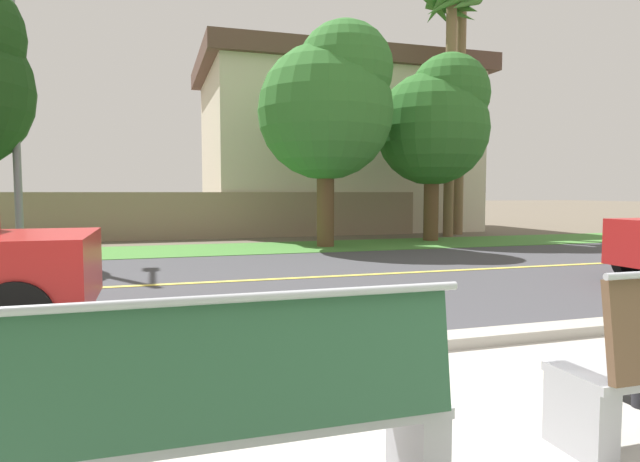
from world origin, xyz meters
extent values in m
plane|color=#665B4C|center=(0.00, 8.00, 0.00)|extent=(140.00, 140.00, 0.00)
cube|color=#ADA89E|center=(0.00, 2.35, 0.06)|extent=(44.00, 0.30, 0.11)
cube|color=#424247|center=(0.00, 6.50, 0.00)|extent=(52.00, 8.00, 0.01)
cube|color=#E0CC4C|center=(0.00, 6.50, 0.01)|extent=(48.00, 0.14, 0.01)
cube|color=#478438|center=(0.00, 11.35, 0.01)|extent=(48.00, 2.80, 0.02)
cube|color=#9EA0A8|center=(-0.48, 0.36, 0.23)|extent=(0.14, 0.40, 0.45)
cube|color=#9EA0A8|center=(-1.38, 0.36, 0.42)|extent=(1.95, 0.44, 0.05)
cube|color=#285138|center=(-1.38, 0.17, 0.71)|extent=(1.87, 0.12, 0.52)
cylinder|color=#9EA0A8|center=(-1.38, 0.16, 0.99)|extent=(1.95, 0.04, 0.04)
cube|color=#9EA0A8|center=(0.48, 0.36, 0.23)|extent=(0.14, 0.40, 0.45)
cube|color=black|center=(1.33, 0.82, 0.04)|extent=(0.09, 0.24, 0.07)
cylinder|color=black|center=(-2.80, 3.26, 0.32)|extent=(0.64, 0.18, 0.64)
cylinder|color=black|center=(-2.80, 4.94, 0.32)|extent=(0.64, 0.18, 0.64)
cylinder|color=black|center=(5.74, 4.94, 0.32)|extent=(0.64, 0.18, 0.64)
cylinder|color=gray|center=(-4.37, 10.95, 3.88)|extent=(0.16, 0.16, 7.77)
cylinder|color=brown|center=(2.55, 11.23, 1.07)|extent=(0.44, 0.44, 2.14)
sphere|color=#33752D|center=(2.55, 11.23, 3.42)|extent=(3.42, 3.42, 3.42)
sphere|color=#33752D|center=(2.98, 10.97, 4.45)|extent=(2.39, 2.39, 2.39)
cylinder|color=brown|center=(5.98, 11.97, 1.00)|extent=(0.43, 0.43, 2.00)
sphere|color=#2D6B28|center=(5.98, 11.97, 3.20)|extent=(3.20, 3.20, 3.20)
sphere|color=#2D6B28|center=(6.38, 11.73, 4.16)|extent=(2.24, 2.24, 2.24)
cylinder|color=brown|center=(7.25, 13.19, 3.68)|extent=(0.32, 0.32, 7.35)
cone|color=#427A33|center=(7.70, 13.19, 7.10)|extent=(0.44, 1.64, 1.07)
cone|color=#427A33|center=(7.48, 13.57, 7.10)|extent=(1.64, 1.20, 1.07)
cone|color=#427A33|center=(7.03, 13.57, 7.10)|extent=(1.64, 1.20, 1.07)
cone|color=#427A33|center=(6.80, 13.19, 7.10)|extent=(0.44, 1.64, 1.07)
cone|color=#427A33|center=(7.03, 12.80, 7.10)|extent=(1.64, 1.20, 1.07)
cone|color=#427A33|center=(7.48, 12.80, 7.10)|extent=(1.64, 1.20, 1.07)
cylinder|color=brown|center=(8.00, 13.83, 4.54)|extent=(0.32, 0.32, 9.08)
cube|color=gray|center=(0.17, 14.64, 0.70)|extent=(13.00, 0.36, 1.40)
cube|color=beige|center=(4.96, 17.84, 2.81)|extent=(9.27, 6.40, 5.61)
cube|color=brown|center=(4.96, 17.84, 5.91)|extent=(10.01, 6.91, 0.60)
cube|color=#232833|center=(2.88, 14.61, 3.09)|extent=(1.10, 0.06, 1.30)
cube|color=#232833|center=(7.05, 14.61, 3.09)|extent=(1.10, 0.06, 1.30)
camera|label=1|loc=(-1.66, -1.88, 1.39)|focal=30.33mm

